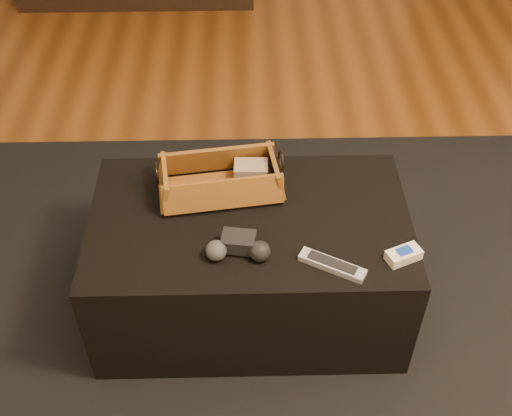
{
  "coord_description": "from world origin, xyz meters",
  "views": [
    {
      "loc": [
        -0.25,
        -1.39,
        1.82
      ],
      "look_at": [
        -0.21,
        0.01,
        0.49
      ],
      "focal_mm": 45.0,
      "sensor_mm": 36.0,
      "label": 1
    }
  ],
  "objects_px": {
    "ottoman": "(250,263)",
    "wicker_basket": "(220,180)",
    "game_controller": "(238,247)",
    "silver_remote": "(332,265)",
    "tv_remote": "(215,189)",
    "cream_gadget": "(404,255)"
  },
  "relations": [
    {
      "from": "tv_remote",
      "to": "cream_gadget",
      "type": "relative_size",
      "value": 1.83
    },
    {
      "from": "wicker_basket",
      "to": "silver_remote",
      "type": "xyz_separation_m",
      "value": [
        0.32,
        -0.33,
        -0.04
      ]
    },
    {
      "from": "tv_remote",
      "to": "silver_remote",
      "type": "height_order",
      "value": "tv_remote"
    },
    {
      "from": "game_controller",
      "to": "silver_remote",
      "type": "xyz_separation_m",
      "value": [
        0.27,
        -0.06,
        -0.02
      ]
    },
    {
      "from": "silver_remote",
      "to": "game_controller",
      "type": "bearing_deg",
      "value": 168.29
    },
    {
      "from": "ottoman",
      "to": "wicker_basket",
      "type": "bearing_deg",
      "value": 125.62
    },
    {
      "from": "ottoman",
      "to": "wicker_basket",
      "type": "height_order",
      "value": "wicker_basket"
    },
    {
      "from": "wicker_basket",
      "to": "game_controller",
      "type": "xyz_separation_m",
      "value": [
        0.06,
        -0.28,
        -0.02
      ]
    },
    {
      "from": "tv_remote",
      "to": "game_controller",
      "type": "height_order",
      "value": "game_controller"
    },
    {
      "from": "wicker_basket",
      "to": "cream_gadget",
      "type": "xyz_separation_m",
      "value": [
        0.53,
        -0.31,
        -0.03
      ]
    },
    {
      "from": "silver_remote",
      "to": "cream_gadget",
      "type": "relative_size",
      "value": 1.71
    },
    {
      "from": "tv_remote",
      "to": "silver_remote",
      "type": "relative_size",
      "value": 1.07
    },
    {
      "from": "silver_remote",
      "to": "cream_gadget",
      "type": "distance_m",
      "value": 0.21
    },
    {
      "from": "tv_remote",
      "to": "silver_remote",
      "type": "xyz_separation_m",
      "value": [
        0.34,
        -0.32,
        -0.01
      ]
    },
    {
      "from": "ottoman",
      "to": "game_controller",
      "type": "xyz_separation_m",
      "value": [
        -0.03,
        -0.15,
        0.24
      ]
    },
    {
      "from": "wicker_basket",
      "to": "silver_remote",
      "type": "distance_m",
      "value": 0.47
    },
    {
      "from": "silver_remote",
      "to": "ottoman",
      "type": "bearing_deg",
      "value": 138.25
    },
    {
      "from": "ottoman",
      "to": "game_controller",
      "type": "relative_size",
      "value": 5.24
    },
    {
      "from": "tv_remote",
      "to": "cream_gadget",
      "type": "xyz_separation_m",
      "value": [
        0.55,
        -0.29,
        -0.01
      ]
    },
    {
      "from": "tv_remote",
      "to": "game_controller",
      "type": "distance_m",
      "value": 0.27
    },
    {
      "from": "wicker_basket",
      "to": "cream_gadget",
      "type": "distance_m",
      "value": 0.62
    },
    {
      "from": "tv_remote",
      "to": "silver_remote",
      "type": "bearing_deg",
      "value": -56.97
    }
  ]
}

